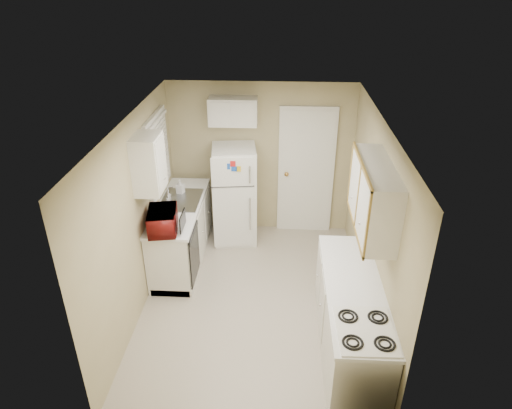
{
  "coord_description": "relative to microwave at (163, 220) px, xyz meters",
  "views": [
    {
      "loc": [
        0.29,
        -4.65,
        3.88
      ],
      "look_at": [
        0.0,
        0.5,
        1.15
      ],
      "focal_mm": 32.0,
      "sensor_mm": 36.0,
      "label": 1
    }
  ],
  "objects": [
    {
      "name": "sink",
      "position": [
        0.05,
        0.84,
        -0.19
      ],
      "size": [
        0.54,
        0.74,
        0.16
      ],
      "primitive_type": "cube",
      "color": "gray",
      "rests_on": "left_counter"
    },
    {
      "name": "dishwasher",
      "position": [
        0.34,
        0.09,
        -0.56
      ],
      "size": [
        0.03,
        0.58,
        0.72
      ],
      "primitive_type": "cube",
      "color": "black",
      "rests_on": "floor"
    },
    {
      "name": "refrigerator",
      "position": [
        0.77,
        1.31,
        -0.28
      ],
      "size": [
        0.7,
        0.68,
        1.53
      ],
      "primitive_type": "cube",
      "rotation": [
        0.0,
        0.0,
        0.12
      ],
      "color": "white",
      "rests_on": "floor"
    },
    {
      "name": "cabinet_over_fridge",
      "position": [
        0.75,
        1.54,
        0.95
      ],
      "size": [
        0.7,
        0.3,
        0.4
      ],
      "primitive_type": "cube",
      "color": "silver",
      "rests_on": "wall_back"
    },
    {
      "name": "interior_door",
      "position": [
        1.85,
        1.65,
        -0.03
      ],
      "size": [
        0.86,
        0.06,
        2.08
      ],
      "primitive_type": "cube",
      "color": "white",
      "rests_on": "floor"
    },
    {
      "name": "stove",
      "position": [
        2.26,
        -1.66,
        -0.66
      ],
      "size": [
        0.54,
        0.66,
        0.79
      ],
      "primitive_type": "cube",
      "rotation": [
        0.0,
        0.0,
        0.02
      ],
      "color": "white",
      "rests_on": "floor"
    },
    {
      "name": "upper_cabinet_left",
      "position": [
        -0.1,
        0.01,
        0.75
      ],
      "size": [
        0.3,
        0.45,
        0.7
      ],
      "primitive_type": "cube",
      "color": "silver",
      "rests_on": "wall_left"
    },
    {
      "name": "wall_front",
      "position": [
        1.15,
        -2.11,
        0.15
      ],
      "size": [
        2.8,
        2.8,
        0.0
      ],
      "primitive_type": "plane",
      "color": "tan",
      "rests_on": "floor"
    },
    {
      "name": "upper_cabinet_right",
      "position": [
        2.4,
        -0.71,
        0.75
      ],
      "size": [
        0.3,
        1.2,
        0.7
      ],
      "primitive_type": "cube",
      "color": "silver",
      "rests_on": "wall_right"
    },
    {
      "name": "ceiling",
      "position": [
        1.15,
        -0.21,
        1.35
      ],
      "size": [
        3.8,
        3.8,
        0.0
      ],
      "primitive_type": "plane",
      "color": "white",
      "rests_on": "floor"
    },
    {
      "name": "right_counter",
      "position": [
        2.25,
        -1.01,
        -0.6
      ],
      "size": [
        0.6,
        2.0,
        0.9
      ],
      "primitive_type": "cube",
      "color": "silver",
      "rests_on": "floor"
    },
    {
      "name": "wall_right",
      "position": [
        2.55,
        -0.21,
        0.15
      ],
      "size": [
        3.8,
        3.8,
        0.0
      ],
      "primitive_type": "plane",
      "color": "tan",
      "rests_on": "floor"
    },
    {
      "name": "floor",
      "position": [
        1.15,
        -0.21,
        -1.05
      ],
      "size": [
        3.8,
        3.8,
        0.0
      ],
      "primitive_type": "plane",
      "color": "beige",
      "rests_on": "ground"
    },
    {
      "name": "wall_left",
      "position": [
        -0.25,
        -0.21,
        0.15
      ],
      "size": [
        3.8,
        3.8,
        0.0
      ],
      "primitive_type": "plane",
      "color": "tan",
      "rests_on": "floor"
    },
    {
      "name": "microwave",
      "position": [
        0.0,
        0.0,
        0.0
      ],
      "size": [
        0.55,
        0.37,
        0.34
      ],
      "primitive_type": "imported",
      "rotation": [
        0.0,
        0.0,
        1.74
      ],
      "color": "maroon",
      "rests_on": "left_counter"
    },
    {
      "name": "left_counter",
      "position": [
        0.05,
        0.69,
        -0.6
      ],
      "size": [
        0.6,
        1.8,
        0.9
      ],
      "primitive_type": "cube",
      "color": "silver",
      "rests_on": "floor"
    },
    {
      "name": "wall_back",
      "position": [
        1.15,
        1.69,
        0.15
      ],
      "size": [
        2.8,
        2.8,
        0.0
      ],
      "primitive_type": "plane",
      "color": "tan",
      "rests_on": "floor"
    },
    {
      "name": "soap_bottle",
      "position": [
        0.0,
        1.06,
        -0.05
      ],
      "size": [
        0.12,
        0.12,
        0.22
      ],
      "primitive_type": "imported",
      "rotation": [
        0.0,
        0.0,
        -0.29
      ],
      "color": "white",
      "rests_on": "left_counter"
    },
    {
      "name": "window_blinds",
      "position": [
        -0.21,
        0.84,
        0.55
      ],
      "size": [
        0.1,
        0.98,
        1.08
      ],
      "primitive_type": "cube",
      "color": "silver",
      "rests_on": "wall_left"
    }
  ]
}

